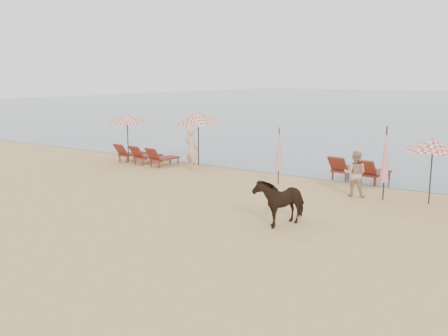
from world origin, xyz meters
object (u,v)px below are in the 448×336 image
object	(u,v)px
umbrella_open_right	(433,145)
beachgoer_right_a	(355,174)
cow	(280,201)
beachgoer_left	(192,149)
umbrella_open_left_b	(198,118)
umbrella_closed_left	(279,149)
umbrella_closed_right	(385,155)
lounger_cluster_left	(145,155)
lounger_cluster_right	(358,170)
umbrella_open_left_a	(127,118)

from	to	relation	value
umbrella_open_right	beachgoer_right_a	size ratio (longest dim) A/B	1.35
cow	beachgoer_left	distance (m)	9.09
umbrella_open_left_b	beachgoer_right_a	world-z (taller)	umbrella_open_left_b
umbrella_open_right	beachgoer_right_a	bearing A→B (deg)	-161.99
umbrella_open_right	beachgoer_left	size ratio (longest dim) A/B	1.13
umbrella_closed_left	umbrella_closed_right	distance (m)	4.26
lounger_cluster_left	umbrella_closed_left	size ratio (longest dim) A/B	1.34
beachgoer_right_a	cow	bearing A→B (deg)	70.13
beachgoer_left	lounger_cluster_right	bearing A→B (deg)	-158.61
lounger_cluster_left	umbrella_open_left_b	bearing A→B (deg)	30.93
lounger_cluster_right	umbrella_closed_left	xyz separation A→B (m)	(-2.46, -2.30, 0.91)
lounger_cluster_left	umbrella_open_left_a	distance (m)	2.14
umbrella_open_left_a	beachgoer_left	bearing A→B (deg)	21.75
umbrella_open_left_a	cow	bearing A→B (deg)	-2.23
lounger_cluster_left	umbrella_open_left_a	world-z (taller)	umbrella_open_left_a
umbrella_open_right	umbrella_closed_right	size ratio (longest dim) A/B	0.86
umbrella_closed_right	umbrella_open_left_b	bearing A→B (deg)	169.18
umbrella_closed_left	cow	distance (m)	5.51
umbrella_open_right	umbrella_closed_right	world-z (taller)	umbrella_closed_right
umbrella_open_left_a	umbrella_closed_right	distance (m)	13.18
umbrella_closed_right	umbrella_open_left_a	bearing A→B (deg)	176.91
lounger_cluster_left	umbrella_open_left_b	xyz separation A→B (m)	(2.39, 1.22, 1.87)
lounger_cluster_left	umbrella_closed_right	bearing A→B (deg)	0.90
lounger_cluster_right	beachgoer_right_a	bearing A→B (deg)	-66.62
umbrella_open_left_b	umbrella_open_right	distance (m)	11.07
umbrella_open_left_b	umbrella_closed_right	size ratio (longest dim) A/B	1.03
beachgoer_right_a	beachgoer_left	bearing A→B (deg)	-17.64
umbrella_open_left_a	umbrella_closed_left	distance (m)	8.95
lounger_cluster_right	beachgoer_right_a	size ratio (longest dim) A/B	1.32
umbrella_closed_left	lounger_cluster_right	bearing A→B (deg)	43.05
lounger_cluster_left	umbrella_closed_left	xyz separation A→B (m)	(7.64, -0.41, 0.95)
umbrella_open_left_a	umbrella_open_right	distance (m)	14.61
lounger_cluster_left	lounger_cluster_right	xyz separation A→B (m)	(10.10, 1.89, 0.04)
lounger_cluster_left	umbrella_open_left_a	bearing A→B (deg)	178.47
umbrella_open_right	umbrella_closed_left	distance (m)	5.74
umbrella_open_right	umbrella_closed_right	distance (m)	1.55
lounger_cluster_right	umbrella_open_left_a	bearing A→B (deg)	-164.61
umbrella_closed_left	beachgoer_right_a	xyz separation A→B (m)	(3.24, -0.27, -0.58)
cow	beachgoer_left	bearing A→B (deg)	159.45
umbrella_closed_right	beachgoer_right_a	size ratio (longest dim) A/B	1.57
cow	beachgoer_left	size ratio (longest dim) A/B	0.84
umbrella_open_left_a	umbrella_open_right	size ratio (longest dim) A/B	1.09
umbrella_closed_right	beachgoer_right_a	world-z (taller)	umbrella_closed_right
lounger_cluster_right	beachgoer_right_a	xyz separation A→B (m)	(0.78, -2.57, 0.34)
umbrella_closed_right	cow	size ratio (longest dim) A/B	1.57
umbrella_open_left_a	beachgoer_right_a	bearing A→B (deg)	18.74
lounger_cluster_right	cow	size ratio (longest dim) A/B	1.32
umbrella_open_left_b	cow	bearing A→B (deg)	-38.12
lounger_cluster_right	umbrella_open_right	xyz separation A→B (m)	(3.25, -2.16, 1.52)
umbrella_open_left_b	umbrella_closed_right	distance (m)	9.71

